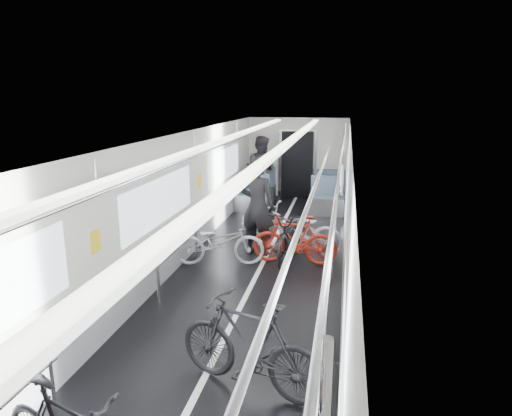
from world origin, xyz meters
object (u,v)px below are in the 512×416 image
(bike_right_mid, at_px, (297,230))
(person_standing, at_px, (257,206))
(bike_right_far, at_px, (295,240))
(bike_left_far, at_px, (219,242))
(bike_right_near, at_px, (251,345))
(bike_aisle, at_px, (291,233))
(person_seated, at_px, (261,169))

(bike_right_mid, bearing_deg, person_standing, -62.63)
(bike_right_mid, height_order, bike_right_far, bike_right_mid)
(bike_right_far, bearing_deg, person_standing, -117.76)
(bike_left_far, bearing_deg, bike_right_mid, -67.54)
(person_standing, bearing_deg, bike_right_near, 112.43)
(bike_right_far, distance_m, bike_aisle, 0.33)
(bike_right_mid, bearing_deg, bike_aisle, -1.47)
(bike_left_far, distance_m, bike_aisle, 1.41)
(bike_aisle, height_order, person_seated, person_seated)
(bike_left_far, distance_m, bike_right_near, 3.74)
(person_standing, height_order, person_seated, person_seated)
(bike_left_far, distance_m, bike_right_far, 1.39)
(bike_right_mid, distance_m, person_seated, 4.51)
(bike_left_far, height_order, bike_right_far, bike_right_far)
(bike_left_far, height_order, bike_right_near, bike_right_near)
(bike_aisle, bearing_deg, bike_right_mid, 81.02)
(bike_right_mid, height_order, bike_aisle, bike_aisle)
(bike_aisle, bearing_deg, bike_right_far, -66.24)
(bike_left_far, height_order, bike_right_mid, bike_right_mid)
(bike_left_far, distance_m, bike_right_mid, 1.62)
(bike_left_far, relative_size, person_standing, 0.86)
(bike_left_far, relative_size, person_seated, 0.86)
(person_standing, distance_m, person_seated, 4.46)
(bike_left_far, xyz_separation_m, bike_right_near, (1.32, -3.50, 0.09))
(bike_right_near, relative_size, bike_aisle, 0.94)
(bike_right_near, xyz_separation_m, bike_right_mid, (0.01, 4.41, -0.04))
(bike_right_mid, xyz_separation_m, bike_aisle, (-0.08, -0.28, 0.01))
(bike_aisle, distance_m, person_standing, 0.84)
(bike_right_near, height_order, person_seated, person_seated)
(bike_right_mid, bearing_deg, bike_right_near, 13.78)
(bike_right_mid, relative_size, bike_right_far, 1.17)
(bike_aisle, bearing_deg, bike_left_far, -147.06)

